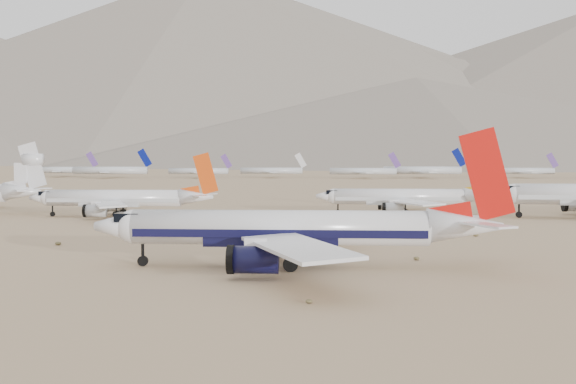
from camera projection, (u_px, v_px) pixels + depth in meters
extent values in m
plane|color=#967A57|center=(237.00, 260.00, 97.89)|extent=(7000.00, 7000.00, 0.00)
cylinder|color=white|center=(280.00, 227.00, 91.47)|extent=(37.59, 4.44, 4.44)
cube|color=black|center=(280.00, 232.00, 91.50)|extent=(36.84, 4.51, 1.00)
sphere|color=white|center=(134.00, 227.00, 92.61)|extent=(4.44, 4.44, 4.44)
cube|color=black|center=(129.00, 217.00, 92.59)|extent=(3.11, 2.89, 1.11)
cone|color=white|center=(465.00, 226.00, 90.04)|extent=(9.40, 4.44, 4.44)
cube|color=white|center=(298.00, 247.00, 78.19)|extent=(14.52, 22.88, 0.70)
cube|color=white|center=(487.00, 225.00, 85.59)|extent=(5.97, 7.80, 0.27)
cylinder|color=black|center=(256.00, 260.00, 82.53)|extent=(5.22, 3.20, 3.20)
cube|color=white|center=(306.00, 224.00, 104.48)|extent=(14.52, 22.88, 0.70)
cube|color=white|center=(473.00, 219.00, 94.21)|extent=(5.97, 7.80, 0.27)
cylinder|color=black|center=(270.00, 240.00, 100.95)|extent=(5.22, 3.20, 3.20)
cube|color=red|center=(487.00, 174.00, 89.54)|extent=(7.12, 0.36, 11.74)
cylinder|color=black|center=(143.00, 261.00, 92.78)|extent=(1.33, 0.56, 1.33)
cylinder|color=black|center=(291.00, 264.00, 88.49)|extent=(1.87, 1.11, 1.87)
cylinder|color=black|center=(293.00, 257.00, 94.69)|extent=(1.87, 1.11, 1.87)
sphere|color=white|center=(514.00, 194.00, 163.28)|extent=(4.72, 4.72, 4.72)
cube|color=black|center=(511.00, 188.00, 163.25)|extent=(3.30, 3.06, 1.18)
cylinder|color=black|center=(519.00, 215.00, 163.45)|extent=(1.41, 0.59, 1.41)
cylinder|color=white|center=(399.00, 197.00, 171.95)|extent=(30.90, 3.75, 3.75)
cube|color=silver|center=(399.00, 198.00, 171.98)|extent=(30.28, 3.81, 0.84)
sphere|color=white|center=(334.00, 196.00, 172.89)|extent=(3.75, 3.75, 3.75)
cube|color=black|center=(332.00, 192.00, 172.87)|extent=(2.63, 2.44, 0.94)
cone|color=white|center=(480.00, 196.00, 170.78)|extent=(7.72, 3.75, 3.75)
cube|color=white|center=(414.00, 202.00, 160.99)|extent=(11.93, 18.80, 0.58)
cube|color=white|center=(490.00, 195.00, 167.10)|extent=(4.90, 6.41, 0.23)
cylinder|color=silver|center=(394.00, 209.00, 164.56)|extent=(4.29, 2.70, 2.70)
cube|color=white|center=(404.00, 197.00, 182.69)|extent=(11.93, 18.80, 0.58)
cube|color=white|center=(483.00, 193.00, 174.22)|extent=(4.90, 6.41, 0.23)
cylinder|color=silver|center=(389.00, 204.00, 179.80)|extent=(4.29, 2.70, 2.70)
cube|color=#BD8A18|center=(489.00, 173.00, 170.37)|extent=(5.86, 0.30, 9.65)
cylinder|color=black|center=(338.00, 212.00, 173.03)|extent=(1.13, 0.47, 1.13)
cylinder|color=black|center=(405.00, 212.00, 169.44)|extent=(1.58, 0.94, 1.58)
cylinder|color=black|center=(403.00, 210.00, 174.68)|extent=(1.58, 0.94, 1.58)
cylinder|color=white|center=(114.00, 198.00, 165.77)|extent=(30.98, 3.79, 3.79)
cube|color=silver|center=(114.00, 200.00, 165.79)|extent=(30.36, 3.84, 0.85)
sphere|color=white|center=(48.00, 198.00, 166.71)|extent=(3.79, 3.79, 3.79)
cube|color=black|center=(46.00, 193.00, 166.69)|extent=(2.65, 2.46, 0.95)
cone|color=white|center=(196.00, 197.00, 164.59)|extent=(7.74, 3.79, 3.79)
cube|color=white|center=(110.00, 204.00, 154.77)|extent=(11.96, 18.85, 0.58)
cube|color=white|center=(200.00, 196.00, 160.91)|extent=(4.92, 6.43, 0.23)
cylinder|color=silver|center=(96.00, 211.00, 158.35)|extent=(4.30, 2.73, 2.73)
cube|color=white|center=(137.00, 198.00, 176.55)|extent=(11.96, 18.85, 0.58)
cube|color=white|center=(206.00, 194.00, 168.04)|extent=(4.92, 6.43, 0.23)
cylinder|color=silver|center=(117.00, 206.00, 173.65)|extent=(4.30, 2.73, 2.73)
cube|color=#E3490F|center=(206.00, 174.00, 164.18)|extent=(5.87, 0.30, 9.67)
cylinder|color=black|center=(53.00, 214.00, 166.85)|extent=(1.14, 0.47, 1.14)
cylinder|color=black|center=(116.00, 214.00, 163.24)|extent=(1.59, 0.95, 1.59)
cylinder|color=black|center=(123.00, 212.00, 168.52)|extent=(1.59, 0.95, 1.59)
cone|color=white|center=(23.00, 192.00, 173.61)|extent=(9.18, 4.40, 4.40)
cube|color=white|center=(22.00, 190.00, 169.25)|extent=(5.83, 7.62, 0.26)
cube|color=white|center=(37.00, 189.00, 177.69)|extent=(5.83, 7.62, 0.26)
cube|color=white|center=(32.00, 165.00, 173.12)|extent=(6.96, 0.35, 11.47)
cylinder|color=white|center=(33.00, 159.00, 173.03)|extent=(4.59, 2.85, 2.85)
cylinder|color=silver|center=(63.00, 170.00, 459.15)|extent=(40.64, 4.02, 4.02)
cube|color=#654198|center=(92.00, 159.00, 457.63)|extent=(8.09, 0.40, 10.19)
cube|color=silver|center=(56.00, 171.00, 448.69)|extent=(10.71, 18.71, 0.40)
cube|color=silver|center=(69.00, 171.00, 469.66)|extent=(10.71, 18.71, 0.40)
cylinder|color=silver|center=(110.00, 170.00, 436.87)|extent=(45.47, 4.49, 4.49)
cube|color=navy|center=(145.00, 158.00, 435.17)|extent=(9.06, 0.45, 11.41)
cube|color=silver|center=(104.00, 172.00, 425.17)|extent=(11.98, 20.93, 0.45)
cube|color=silver|center=(116.00, 171.00, 448.64)|extent=(11.98, 20.93, 0.45)
cylinder|color=silver|center=(198.00, 171.00, 437.42)|extent=(36.32, 3.59, 3.59)
cube|color=#654198|center=(226.00, 161.00, 436.06)|extent=(7.23, 0.36, 9.11)
cube|color=silver|center=(196.00, 172.00, 428.08)|extent=(9.57, 16.72, 0.36)
cube|color=silver|center=(201.00, 172.00, 446.82)|extent=(9.57, 16.72, 0.36)
cylinder|color=silver|center=(272.00, 171.00, 444.06)|extent=(38.21, 3.78, 3.78)
cube|color=white|center=(301.00, 160.00, 442.63)|extent=(7.61, 0.38, 9.58)
cube|color=silver|center=(270.00, 172.00, 434.23)|extent=(10.07, 17.59, 0.38)
cube|color=silver|center=(273.00, 171.00, 453.95)|extent=(10.07, 17.59, 0.38)
cylinder|color=silver|center=(363.00, 171.00, 428.14)|extent=(39.53, 3.91, 3.91)
cube|color=#654198|center=(395.00, 160.00, 426.66)|extent=(7.87, 0.39, 9.91)
cube|color=silver|center=(364.00, 173.00, 417.97)|extent=(10.41, 18.20, 0.39)
cube|color=silver|center=(362.00, 172.00, 438.36)|extent=(10.41, 18.20, 0.39)
cylinder|color=silver|center=(422.00, 170.00, 436.89)|extent=(46.64, 4.61, 4.61)
cube|color=navy|center=(459.00, 157.00, 435.15)|extent=(9.29, 0.46, 11.70)
cube|color=silver|center=(425.00, 172.00, 424.89)|extent=(12.29, 21.47, 0.46)
cube|color=silver|center=(420.00, 171.00, 448.96)|extent=(12.29, 21.47, 0.46)
cylinder|color=silver|center=(522.00, 171.00, 437.42)|extent=(38.49, 3.80, 3.80)
cube|color=#654198|center=(552.00, 160.00, 435.98)|extent=(7.67, 0.38, 9.66)
cube|color=silver|center=(526.00, 172.00, 427.52)|extent=(10.14, 17.72, 0.38)
cube|color=silver|center=(518.00, 171.00, 447.38)|extent=(10.14, 17.72, 0.38)
cone|color=slate|center=(206.00, 65.00, 1788.38)|extent=(2444.00, 2444.00, 470.00)
cone|color=slate|center=(419.00, 105.00, 1554.69)|extent=(1824.00, 1824.00, 240.00)
cone|color=slate|center=(416.00, 120.00, 1181.57)|extent=(1260.00, 1260.00, 140.00)
ellipsoid|color=brown|center=(58.00, 243.00, 114.08)|extent=(0.98, 0.98, 0.54)
ellipsoid|color=brown|center=(309.00, 301.00, 69.62)|extent=(0.70, 0.70, 0.39)
ellipsoid|color=brown|center=(417.00, 258.00, 97.99)|extent=(0.84, 0.84, 0.46)
ellipsoid|color=brown|center=(476.00, 235.00, 126.36)|extent=(0.98, 0.98, 0.54)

